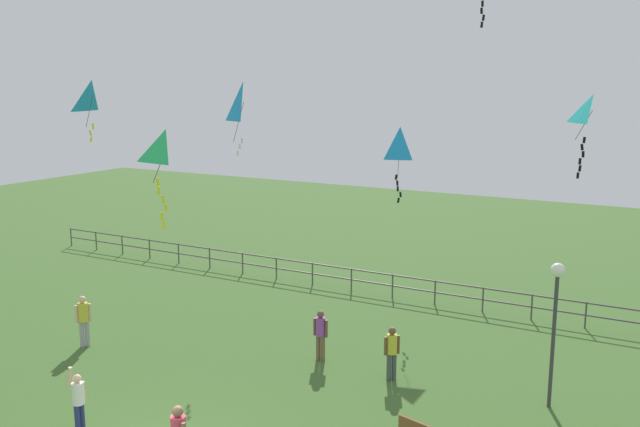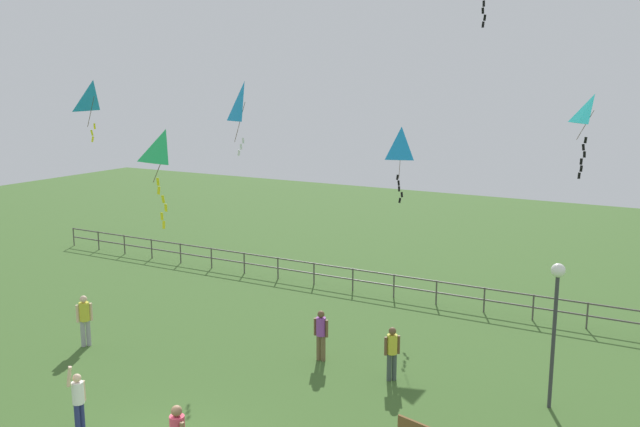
# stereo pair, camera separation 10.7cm
# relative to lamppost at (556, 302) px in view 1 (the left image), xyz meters

# --- Properties ---
(lamppost) EXTENTS (0.36, 0.36, 3.87)m
(lamppost) POSITION_rel_lamppost_xyz_m (0.00, 0.00, 0.00)
(lamppost) COLOR #38383D
(lamppost) RESTS_ON ground_plane
(person_1) EXTENTS (0.28, 0.47, 1.78)m
(person_1) POSITION_rel_lamppost_xyz_m (-9.63, -6.88, -1.97)
(person_1) COLOR navy
(person_1) RESTS_ON ground_plane
(person_2) EXTENTS (0.32, 0.44, 1.68)m
(person_2) POSITION_rel_lamppost_xyz_m (-13.84, -2.86, -1.90)
(person_2) COLOR #99999E
(person_2) RESTS_ON ground_plane
(person_4) EXTENTS (0.48, 0.29, 1.58)m
(person_4) POSITION_rel_lamppost_xyz_m (-6.68, -0.21, -1.96)
(person_4) COLOR brown
(person_4) RESTS_ON ground_plane
(person_5) EXTENTS (0.36, 0.37, 1.57)m
(person_5) POSITION_rel_lamppost_xyz_m (-4.25, -0.47, -1.96)
(person_5) COLOR #3F4C47
(person_5) RESTS_ON ground_plane
(kite_2) EXTENTS (0.91, 0.99, 2.79)m
(kite_2) POSITION_rel_lamppost_xyz_m (-6.99, 6.54, 3.07)
(kite_2) COLOR #198CD1
(kite_3) EXTENTS (0.87, 0.80, 2.61)m
(kite_3) POSITION_rel_lamppost_xyz_m (-11.45, 2.80, 4.71)
(kite_3) COLOR #198CD1
(kite_4) EXTENTS (0.65, 1.24, 2.08)m
(kite_4) POSITION_rel_lamppost_xyz_m (-15.25, -0.61, 4.96)
(kite_4) COLOR #198CD1
(kite_5) EXTENTS (0.96, 1.06, 2.55)m
(kite_5) POSITION_rel_lamppost_xyz_m (-0.12, 5.08, 4.51)
(kite_5) COLOR #19B2B2
(kite_6) EXTENTS (0.95, 0.77, 2.45)m
(kite_6) POSITION_rel_lamppost_xyz_m (-8.83, -4.33, 3.73)
(kite_6) COLOR #1EB759
(waterfront_railing) EXTENTS (36.02, 0.06, 0.95)m
(waterfront_railing) POSITION_rel_lamppost_xyz_m (-7.40, 6.60, -2.23)
(waterfront_railing) COLOR #4C4742
(waterfront_railing) RESTS_ON ground_plane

